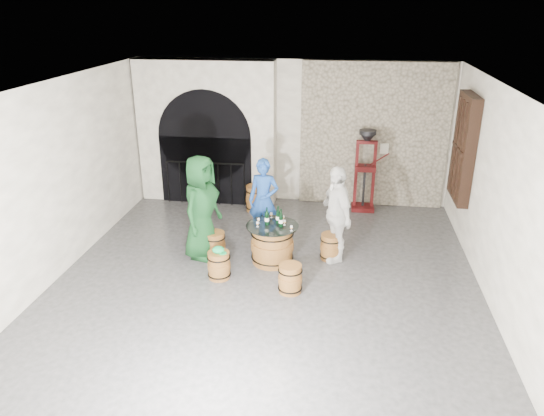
# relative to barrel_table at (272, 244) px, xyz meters

# --- Properties ---
(ground) EXTENTS (8.00, 8.00, 0.00)m
(ground) POSITION_rel_barrel_table_xyz_m (-0.00, -0.81, -0.35)
(ground) COLOR #303033
(ground) RESTS_ON ground
(wall_back) EXTENTS (8.00, 0.00, 8.00)m
(wall_back) POSITION_rel_barrel_table_xyz_m (-0.00, 3.19, 1.25)
(wall_back) COLOR white
(wall_back) RESTS_ON ground
(wall_front) EXTENTS (8.00, 0.00, 8.00)m
(wall_front) POSITION_rel_barrel_table_xyz_m (-0.00, -4.81, 1.25)
(wall_front) COLOR white
(wall_front) RESTS_ON ground
(wall_left) EXTENTS (0.00, 8.00, 8.00)m
(wall_left) POSITION_rel_barrel_table_xyz_m (-3.50, -0.81, 1.25)
(wall_left) COLOR white
(wall_left) RESTS_ON ground
(wall_right) EXTENTS (0.00, 8.00, 8.00)m
(wall_right) POSITION_rel_barrel_table_xyz_m (3.50, -0.81, 1.25)
(wall_right) COLOR white
(wall_right) RESTS_ON ground
(ceiling) EXTENTS (8.00, 8.00, 0.00)m
(ceiling) POSITION_rel_barrel_table_xyz_m (-0.00, -0.81, 2.85)
(ceiling) COLOR beige
(ceiling) RESTS_ON wall_back
(stone_facing_panel) EXTENTS (3.20, 0.12, 3.18)m
(stone_facing_panel) POSITION_rel_barrel_table_xyz_m (1.80, 3.13, 1.25)
(stone_facing_panel) COLOR gray
(stone_facing_panel) RESTS_ON ground
(arched_opening) EXTENTS (3.10, 0.60, 3.19)m
(arched_opening) POSITION_rel_barrel_table_xyz_m (-1.90, 2.93, 1.23)
(arched_opening) COLOR white
(arched_opening) RESTS_ON ground
(shuttered_window) EXTENTS (0.23, 1.10, 2.00)m
(shuttered_window) POSITION_rel_barrel_table_xyz_m (3.38, 1.59, 1.45)
(shuttered_window) COLOR black
(shuttered_window) RESTS_ON wall_right
(barrel_table) EXTENTS (0.92, 0.92, 0.72)m
(barrel_table) POSITION_rel_barrel_table_xyz_m (0.00, 0.00, 0.00)
(barrel_table) COLOR brown
(barrel_table) RESTS_ON ground
(barrel_stool_left) EXTENTS (0.40, 0.40, 0.48)m
(barrel_stool_left) POSITION_rel_barrel_table_xyz_m (-1.06, 0.06, -0.12)
(barrel_stool_left) COLOR brown
(barrel_stool_left) RESTS_ON ground
(barrel_stool_far) EXTENTS (0.40, 0.40, 0.48)m
(barrel_stool_far) POSITION_rel_barrel_table_xyz_m (-0.32, 1.01, -0.12)
(barrel_stool_far) COLOR brown
(barrel_stool_far) RESTS_ON ground
(barrel_stool_right) EXTENTS (0.40, 0.40, 0.48)m
(barrel_stool_right) POSITION_rel_barrel_table_xyz_m (1.03, 0.27, -0.12)
(barrel_stool_right) COLOR brown
(barrel_stool_right) RESTS_ON ground
(barrel_stool_near_right) EXTENTS (0.40, 0.40, 0.48)m
(barrel_stool_near_right) POSITION_rel_barrel_table_xyz_m (0.43, -0.97, -0.12)
(barrel_stool_near_right) COLOR brown
(barrel_stool_near_right) RESTS_ON ground
(barrel_stool_near_left) EXTENTS (0.40, 0.40, 0.48)m
(barrel_stool_near_left) POSITION_rel_barrel_table_xyz_m (-0.81, -0.69, -0.12)
(barrel_stool_near_left) COLOR brown
(barrel_stool_near_left) RESTS_ON ground
(green_cap) EXTENTS (0.25, 0.20, 0.11)m
(green_cap) POSITION_rel_barrel_table_xyz_m (-0.80, -0.70, 0.17)
(green_cap) COLOR #0D9549
(green_cap) RESTS_ON barrel_stool_near_left
(person_green) EXTENTS (0.84, 1.06, 1.90)m
(person_green) POSITION_rel_barrel_table_xyz_m (-1.28, 0.07, 0.60)
(person_green) COLOR #0F3818
(person_green) RESTS_ON ground
(person_blue) EXTENTS (0.62, 0.44, 1.62)m
(person_blue) POSITION_rel_barrel_table_xyz_m (-0.30, 0.95, 0.45)
(person_blue) COLOR #1B4598
(person_blue) RESTS_ON ground
(person_white) EXTENTS (0.82, 1.11, 1.76)m
(person_white) POSITION_rel_barrel_table_xyz_m (1.09, 0.29, 0.52)
(person_white) COLOR silver
(person_white) RESTS_ON ground
(wine_bottle_left) EXTENTS (0.08, 0.08, 0.32)m
(wine_bottle_left) POSITION_rel_barrel_table_xyz_m (-0.10, 0.01, 0.49)
(wine_bottle_left) COLOR black
(wine_bottle_left) RESTS_ON barrel_table
(wine_bottle_center) EXTENTS (0.08, 0.08, 0.32)m
(wine_bottle_center) POSITION_rel_barrel_table_xyz_m (0.16, -0.03, 0.49)
(wine_bottle_center) COLOR black
(wine_bottle_center) RESTS_ON barrel_table
(wine_bottle_right) EXTENTS (0.08, 0.08, 0.32)m
(wine_bottle_right) POSITION_rel_barrel_table_xyz_m (0.09, 0.11, 0.49)
(wine_bottle_right) COLOR black
(wine_bottle_right) RESTS_ON barrel_table
(tasting_glass_a) EXTENTS (0.05, 0.05, 0.10)m
(tasting_glass_a) POSITION_rel_barrel_table_xyz_m (-0.24, -0.10, 0.41)
(tasting_glass_a) COLOR #BD7124
(tasting_glass_a) RESTS_ON barrel_table
(tasting_glass_b) EXTENTS (0.05, 0.05, 0.10)m
(tasting_glass_b) POSITION_rel_barrel_table_xyz_m (0.21, 0.03, 0.41)
(tasting_glass_b) COLOR #BD7124
(tasting_glass_b) RESTS_ON barrel_table
(tasting_glass_c) EXTENTS (0.05, 0.05, 0.10)m
(tasting_glass_c) POSITION_rel_barrel_table_xyz_m (-0.07, 0.33, 0.41)
(tasting_glass_c) COLOR #BD7124
(tasting_glass_c) RESTS_ON barrel_table
(tasting_glass_d) EXTENTS (0.05, 0.05, 0.10)m
(tasting_glass_d) POSITION_rel_barrel_table_xyz_m (0.16, 0.24, 0.41)
(tasting_glass_d) COLOR #BD7124
(tasting_glass_d) RESTS_ON barrel_table
(tasting_glass_e) EXTENTS (0.05, 0.05, 0.10)m
(tasting_glass_e) POSITION_rel_barrel_table_xyz_m (0.35, -0.19, 0.41)
(tasting_glass_e) COLOR #BD7124
(tasting_glass_e) RESTS_ON barrel_table
(tasting_glass_f) EXTENTS (0.05, 0.05, 0.10)m
(tasting_glass_f) POSITION_rel_barrel_table_xyz_m (-0.25, 0.05, 0.41)
(tasting_glass_f) COLOR #BD7124
(tasting_glass_f) RESTS_ON barrel_table
(side_barrel) EXTENTS (0.44, 0.44, 0.59)m
(side_barrel) POSITION_rel_barrel_table_xyz_m (-0.71, 2.35, -0.06)
(side_barrel) COLOR brown
(side_barrel) RESTS_ON ground
(corking_press) EXTENTS (0.74, 0.41, 1.81)m
(corking_press) POSITION_rel_barrel_table_xyz_m (1.65, 2.76, 0.70)
(corking_press) COLOR #480C0C
(corking_press) RESTS_ON ground
(control_box) EXTENTS (0.18, 0.10, 0.22)m
(control_box) POSITION_rel_barrel_table_xyz_m (2.05, 3.05, 1.00)
(control_box) COLOR silver
(control_box) RESTS_ON wall_back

